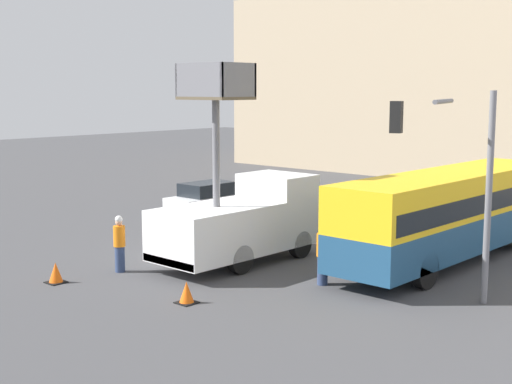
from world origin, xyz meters
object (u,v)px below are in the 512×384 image
utility_truck (241,218)px  city_bus (450,209)px  traffic_light_pole (454,161)px  road_worker_near_truck (119,244)px  parked_car_curbside (210,196)px  traffic_cone_near_truck (187,293)px  traffic_cone_mid_road (56,273)px  road_worker_directing (323,253)px

utility_truck → city_bus: utility_truck is taller
traffic_light_pole → road_worker_near_truck: 10.74m
utility_truck → parked_car_curbside: 10.55m
traffic_cone_near_truck → parked_car_curbside: bearing=133.8°
utility_truck → road_worker_near_truck: utility_truck is taller
city_bus → traffic_light_pole: bearing=-164.2°
parked_car_curbside → traffic_light_pole: bearing=-19.8°
utility_truck → traffic_cone_mid_road: 6.32m
road_worker_directing → city_bus: bearing=98.1°
city_bus → road_worker_directing: (-1.43, -5.25, -0.86)m
traffic_cone_mid_road → parked_car_curbside: parked_car_curbside is taller
city_bus → road_worker_directing: 5.51m
road_worker_directing → traffic_cone_mid_road: (-6.14, -5.35, -0.68)m
utility_truck → road_worker_near_truck: bearing=-118.8°
utility_truck → traffic_cone_near_truck: size_ratio=10.95×
traffic_light_pole → road_worker_near_truck: bearing=-154.3°
traffic_cone_near_truck → parked_car_curbside: size_ratio=0.13×
road_worker_near_truck → road_worker_directing: bearing=-71.4°
traffic_cone_near_truck → road_worker_directing: bearing=68.1°
utility_truck → traffic_light_pole: bearing=6.8°
road_worker_directing → parked_car_curbside: 13.89m
parked_car_curbside → utility_truck: bearing=-38.0°
road_worker_near_truck → road_worker_directing: road_worker_directing is taller
city_bus → traffic_cone_near_truck: 9.91m
road_worker_directing → traffic_cone_near_truck: (-1.63, -4.05, -0.69)m
road_worker_near_truck → road_worker_directing: size_ratio=0.96×
traffic_light_pole → traffic_cone_near_truck: (-5.16, -5.30, -3.63)m
road_worker_near_truck → traffic_light_pole: bearing=-74.9°
utility_truck → traffic_light_pole: (7.32, 0.87, 2.38)m
utility_truck → traffic_cone_near_truck: 5.08m
traffic_cone_mid_road → utility_truck: bearing=67.6°
road_worker_directing → traffic_cone_mid_road: 8.17m
city_bus → traffic_light_pole: traffic_light_pole is taller
city_bus → parked_car_curbside: city_bus is taller
utility_truck → road_worker_directing: (3.79, -0.38, -0.55)m
traffic_light_pole → traffic_cone_near_truck: traffic_light_pole is taller
city_bus → traffic_cone_mid_road: 13.12m
city_bus → road_worker_directing: city_bus is taller
traffic_light_pole → traffic_cone_mid_road: size_ratio=9.19×
city_bus → traffic_cone_mid_road: city_bus is taller
city_bus → road_worker_directing: size_ratio=5.95×
utility_truck → road_worker_directing: 3.84m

